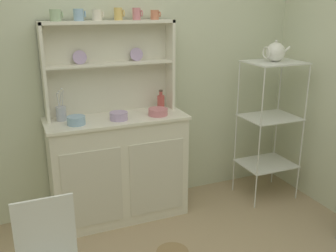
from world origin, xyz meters
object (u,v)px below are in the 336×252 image
object	(u,v)px
cup_sage_0	(56,15)
porcelain_teapot	(275,52)
jam_bottle	(161,102)
hutch_cabinet	(119,167)
hutch_shelf_unit	(109,60)
utensil_jar	(61,113)
bowl_mixing_large	(76,120)
bakers_rack	(270,115)

from	to	relation	value
cup_sage_0	porcelain_teapot	bearing A→B (deg)	-9.10
jam_bottle	porcelain_teapot	bearing A→B (deg)	-14.46
hutch_cabinet	cup_sage_0	distance (m)	1.30
jam_bottle	hutch_shelf_unit	bearing A→B (deg)	169.38
hutch_shelf_unit	utensil_jar	bearing A→B (deg)	-168.32
bowl_mixing_large	utensil_jar	size ratio (longest dim) A/B	0.54
cup_sage_0	bowl_mixing_large	xyz separation A→B (m)	(0.06, -0.20, -0.76)
jam_bottle	bowl_mixing_large	bearing A→B (deg)	-168.06
bowl_mixing_large	hutch_shelf_unit	bearing A→B (deg)	35.63
porcelain_teapot	bowl_mixing_large	bearing A→B (deg)	176.99
cup_sage_0	jam_bottle	xyz separation A→B (m)	(0.82, -0.04, -0.73)
hutch_shelf_unit	bowl_mixing_large	world-z (taller)	hutch_shelf_unit
bowl_mixing_large	jam_bottle	distance (m)	0.77
hutch_shelf_unit	utensil_jar	distance (m)	0.57
porcelain_teapot	hutch_cabinet	bearing A→B (deg)	173.28
hutch_shelf_unit	jam_bottle	distance (m)	0.57
cup_sage_0	hutch_shelf_unit	bearing A→B (deg)	6.22
hutch_shelf_unit	bowl_mixing_large	size ratio (longest dim) A/B	7.72
utensil_jar	hutch_shelf_unit	bearing A→B (deg)	11.68
hutch_cabinet	jam_bottle	size ratio (longest dim) A/B	6.67
bakers_rack	utensil_jar	size ratio (longest dim) A/B	5.08
porcelain_teapot	bakers_rack	bearing A→B (deg)	-0.00
utensil_jar	porcelain_teapot	size ratio (longest dim) A/B	0.99
bowl_mixing_large	porcelain_teapot	world-z (taller)	porcelain_teapot
utensil_jar	bakers_rack	bearing A→B (deg)	-7.60
bakers_rack	porcelain_teapot	world-z (taller)	porcelain_teapot
bowl_mixing_large	porcelain_teapot	xyz separation A→B (m)	(1.73, -0.09, 0.44)
hutch_cabinet	bakers_rack	world-z (taller)	bakers_rack
utensil_jar	porcelain_teapot	distance (m)	1.88
cup_sage_0	utensil_jar	distance (m)	0.74
utensil_jar	porcelain_teapot	xyz separation A→B (m)	(1.81, -0.24, 0.42)
hutch_shelf_unit	bowl_mixing_large	bearing A→B (deg)	-144.37
bakers_rack	hutch_cabinet	bearing A→B (deg)	173.29
bowl_mixing_large	utensil_jar	world-z (taller)	utensil_jar
hutch_cabinet	porcelain_teapot	xyz separation A→B (m)	(1.39, -0.16, 0.91)
cup_sage_0	bowl_mixing_large	distance (m)	0.79
jam_bottle	utensil_jar	distance (m)	0.84
bakers_rack	cup_sage_0	distance (m)	2.02
hutch_shelf_unit	cup_sage_0	xyz separation A→B (m)	(-0.40, -0.04, 0.36)
cup_sage_0	jam_bottle	world-z (taller)	cup_sage_0
hutch_shelf_unit	porcelain_teapot	distance (m)	1.43
hutch_cabinet	jam_bottle	bearing A→B (deg)	11.57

